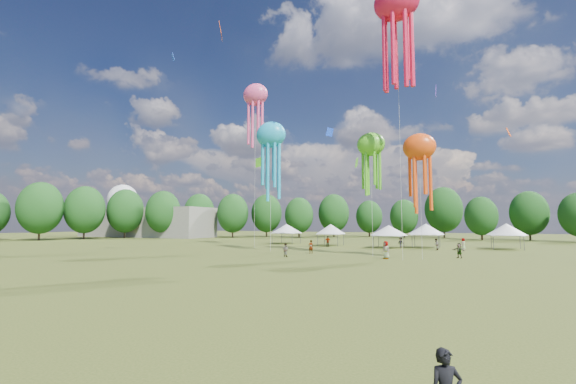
% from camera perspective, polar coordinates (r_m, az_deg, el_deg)
% --- Properties ---
extents(ground, '(300.00, 300.00, 0.00)m').
position_cam_1_polar(ground, '(12.44, -21.32, -22.60)').
color(ground, '#384416').
rests_on(ground, ground).
extents(spectator_near, '(0.91, 0.82, 1.55)m').
position_cam_1_polar(spectator_near, '(43.67, -0.36, -8.80)').
color(spectator_near, gray).
rests_on(spectator_near, ground).
extents(spectators_far, '(21.04, 21.41, 1.92)m').
position_cam_1_polar(spectators_far, '(53.35, 17.25, -7.76)').
color(spectators_far, gray).
rests_on(spectators_far, ground).
extents(festival_tents, '(41.83, 10.25, 3.81)m').
position_cam_1_polar(festival_tents, '(64.19, 14.04, -5.51)').
color(festival_tents, '#47474C').
rests_on(festival_tents, ground).
extents(show_kites, '(30.25, 15.43, 30.24)m').
position_cam_1_polar(show_kites, '(50.22, 5.82, 13.04)').
color(show_kites, '#1AA9DD').
rests_on(show_kites, ground).
extents(small_kites, '(67.42, 67.67, 44.60)m').
position_cam_1_polar(small_kites, '(56.77, 18.01, 23.69)').
color(small_kites, '#1AA9DD').
rests_on(small_kites, ground).
extents(treeline, '(201.57, 95.24, 13.43)m').
position_cam_1_polar(treeline, '(71.97, 14.54, -2.45)').
color(treeline, '#38281C').
rests_on(treeline, ground).
extents(hangar, '(40.00, 12.00, 8.00)m').
position_cam_1_polar(hangar, '(113.64, -20.74, -4.35)').
color(hangar, gray).
rests_on(hangar, ground).
extents(radome, '(9.00, 9.00, 16.00)m').
position_cam_1_polar(radome, '(129.54, -23.79, -1.61)').
color(radome, white).
rests_on(radome, ground).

